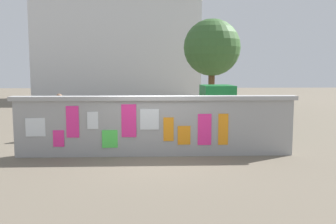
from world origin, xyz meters
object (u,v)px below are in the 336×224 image
auto_rickshaw_truck (192,109)px  person_walking (60,111)px  bicycle_near (74,120)px  motorcycle (103,131)px  tree_roadside (212,48)px

auto_rickshaw_truck → person_walking: 5.07m
auto_rickshaw_truck → bicycle_near: auto_rickshaw_truck is taller
motorcycle → auto_rickshaw_truck: bearing=37.1°
motorcycle → person_walking: size_ratio=1.17×
person_walking → auto_rickshaw_truck: bearing=14.1°
auto_rickshaw_truck → bicycle_near: 5.01m
motorcycle → tree_roadside: tree_roadside is taller
motorcycle → bicycle_near: (-1.66, 3.40, -0.10)m
tree_roadside → person_walking: bearing=-127.7°
auto_rickshaw_truck → motorcycle: bearing=-142.9°
person_walking → tree_roadside: tree_roadside is taller
motorcycle → person_walking: person_walking is taller
auto_rickshaw_truck → person_walking: size_ratio=2.26×
bicycle_near → person_walking: (-0.02, -2.18, 0.62)m
bicycle_near → person_walking: bearing=-90.6°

